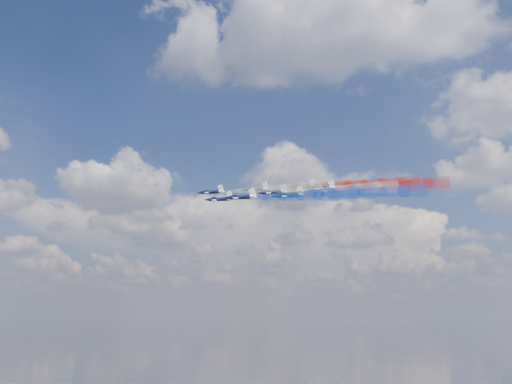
% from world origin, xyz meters
% --- Properties ---
extents(jet_lead, '(13.47, 12.22, 6.43)m').
position_xyz_m(jet_lead, '(-27.51, 11.13, 156.99)').
color(jet_lead, black).
extents(trail_lead, '(34.30, 13.37, 7.23)m').
position_xyz_m(trail_lead, '(-6.00, 5.51, 155.39)').
color(trail_lead, white).
extents(jet_inner_left, '(13.47, 12.22, 6.43)m').
position_xyz_m(jet_inner_left, '(-20.64, 0.26, 151.99)').
color(jet_inner_left, black).
extents(trail_inner_left, '(34.30, 13.37, 7.23)m').
position_xyz_m(trail_inner_left, '(0.87, -5.37, 150.40)').
color(trail_inner_left, blue).
extents(jet_inner_right, '(13.47, 12.22, 6.43)m').
position_xyz_m(jet_inner_right, '(-14.60, 19.87, 158.91)').
color(jet_inner_right, black).
extents(trail_inner_right, '(34.30, 13.37, 7.23)m').
position_xyz_m(trail_inner_right, '(6.91, 14.24, 157.31)').
color(trail_inner_right, red).
extents(jet_outer_left, '(13.47, 12.22, 6.43)m').
position_xyz_m(jet_outer_left, '(-9.42, -12.89, 149.37)').
color(jet_outer_left, black).
extents(trail_outer_left, '(34.30, 13.37, 7.23)m').
position_xyz_m(trail_outer_left, '(12.09, -18.52, 147.78)').
color(trail_outer_left, blue).
extents(jet_center_third, '(13.47, 12.22, 6.43)m').
position_xyz_m(jet_center_third, '(-4.86, 5.59, 154.35)').
color(jet_center_third, black).
extents(trail_center_third, '(34.30, 13.37, 7.23)m').
position_xyz_m(trail_center_third, '(16.64, -0.04, 152.75)').
color(trail_center_third, white).
extents(jet_outer_right, '(13.47, 12.22, 6.43)m').
position_xyz_m(jet_outer_right, '(0.76, 24.38, 159.99)').
color(jet_outer_right, black).
extents(trail_outer_right, '(34.30, 13.37, 7.23)m').
position_xyz_m(trail_outer_right, '(22.27, 18.76, 158.40)').
color(trail_outer_right, red).
extents(jet_rear_left, '(13.47, 12.22, 6.43)m').
position_xyz_m(jet_rear_left, '(2.80, -5.68, 150.57)').
color(jet_rear_left, black).
extents(trail_rear_left, '(34.30, 13.37, 7.23)m').
position_xyz_m(trail_rear_left, '(24.30, -11.30, 148.98)').
color(trail_rear_left, blue).
extents(jet_rear_right, '(13.47, 12.22, 6.43)m').
position_xyz_m(jet_rear_right, '(9.23, 11.76, 156.11)').
color(jet_rear_right, black).
extents(trail_rear_right, '(34.30, 13.37, 7.23)m').
position_xyz_m(trail_rear_right, '(30.73, 6.13, 154.51)').
color(trail_rear_right, red).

